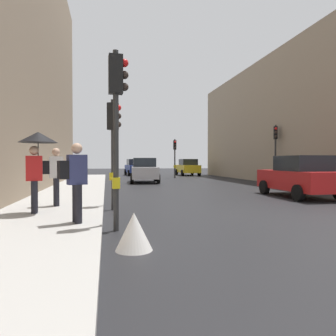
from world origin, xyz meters
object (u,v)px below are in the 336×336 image
at_px(traffic_light_near_left, 117,107).
at_px(warning_sign_triangle, 134,231).
at_px(traffic_light_mid_street, 275,143).
at_px(car_yellow_taxi, 188,167).
at_px(car_blue_van, 135,167).
at_px(pedestrian_with_umbrella, 37,149).
at_px(car_red_sedan, 300,176).
at_px(pedestrian_with_black_backpack, 55,173).
at_px(traffic_light_far_median, 175,151).
at_px(car_silver_hatchback, 144,170).
at_px(traffic_light_near_right, 114,134).
at_px(pedestrian_with_grey_backpack, 75,178).

distance_m(traffic_light_near_left, warning_sign_triangle, 2.89).
distance_m(traffic_light_mid_street, car_yellow_taxi, 14.15).
bearing_deg(car_blue_van, pedestrian_with_umbrella, -100.76).
bearing_deg(car_red_sedan, warning_sign_triangle, -138.16).
bearing_deg(traffic_light_near_left, pedestrian_with_black_backpack, 119.34).
xyz_separation_m(traffic_light_far_median, car_blue_van, (-3.00, 6.41, -1.55)).
bearing_deg(traffic_light_far_median, traffic_light_near_left, -105.44).
bearing_deg(car_silver_hatchback, traffic_light_far_median, 57.25).
distance_m(car_red_sedan, car_blue_van, 22.96).
relative_size(traffic_light_mid_street, pedestrian_with_umbrella, 1.84).
bearing_deg(traffic_light_mid_street, traffic_light_near_right, -139.02).
height_order(traffic_light_near_left, car_silver_hatchback, traffic_light_near_left).
relative_size(car_red_sedan, warning_sign_triangle, 6.48).
relative_size(traffic_light_far_median, car_silver_hatchback, 0.82).
xyz_separation_m(car_yellow_taxi, warning_sign_triangle, (-8.14, -27.94, -0.55)).
xyz_separation_m(pedestrian_with_umbrella, pedestrian_with_grey_backpack, (1.12, -1.62, -0.68)).
bearing_deg(car_yellow_taxi, traffic_light_mid_street, -79.85).
relative_size(traffic_light_near_left, traffic_light_far_median, 1.12).
relative_size(traffic_light_near_right, pedestrian_with_umbrella, 1.61).
height_order(traffic_light_near_left, pedestrian_with_umbrella, traffic_light_near_left).
xyz_separation_m(pedestrian_with_black_backpack, warning_sign_triangle, (2.01, -4.79, -0.84)).
bearing_deg(traffic_light_far_median, traffic_light_mid_street, -60.24).
relative_size(car_silver_hatchback, pedestrian_with_black_backpack, 2.44).
relative_size(traffic_light_near_left, traffic_light_mid_street, 1.00).
xyz_separation_m(traffic_light_mid_street, pedestrian_with_black_backpack, (-12.62, -9.34, -1.55)).
relative_size(traffic_light_near_left, car_red_sedan, 0.93).
height_order(car_yellow_taxi, car_blue_van, same).
distance_m(traffic_light_mid_street, car_silver_hatchback, 9.23).
distance_m(traffic_light_near_right, pedestrian_with_grey_backpack, 3.22).
distance_m(traffic_light_near_right, car_silver_hatchback, 13.17).
relative_size(traffic_light_mid_street, car_blue_van, 0.91).
distance_m(pedestrian_with_umbrella, pedestrian_with_black_backpack, 1.48).
bearing_deg(traffic_light_near_right, car_yellow_taxi, 70.19).
relative_size(car_blue_van, pedestrian_with_grey_backpack, 2.44).
relative_size(car_red_sedan, car_blue_van, 0.98).
xyz_separation_m(traffic_light_far_median, pedestrian_with_umbrella, (-7.89, -19.34, -0.59)).
relative_size(car_silver_hatchback, warning_sign_triangle, 6.64).
height_order(car_blue_van, pedestrian_with_grey_backpack, pedestrian_with_grey_backpack).
height_order(traffic_light_near_right, car_red_sedan, traffic_light_near_right).
xyz_separation_m(car_red_sedan, pedestrian_with_black_backpack, (-9.64, -2.04, 0.29)).
bearing_deg(pedestrian_with_umbrella, traffic_light_near_left, -42.77).
height_order(car_red_sedan, car_silver_hatchback, same).
height_order(traffic_light_near_right, traffic_light_mid_street, traffic_light_mid_street).
xyz_separation_m(car_yellow_taxi, car_red_sedan, (-0.51, -21.10, 0.00)).
relative_size(traffic_light_near_left, car_blue_van, 0.91).
bearing_deg(car_red_sedan, pedestrian_with_umbrella, -161.35).
relative_size(traffic_light_near_right, traffic_light_near_left, 0.88).
bearing_deg(warning_sign_triangle, traffic_light_near_right, 92.81).
height_order(traffic_light_far_median, car_silver_hatchback, traffic_light_far_median).
xyz_separation_m(traffic_light_near_right, pedestrian_with_umbrella, (-2.03, -1.22, -0.54)).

